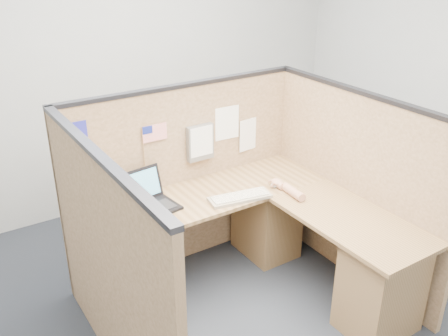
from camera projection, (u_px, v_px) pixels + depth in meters
floor at (255, 320)px, 3.62m from camera, size 5.00×5.00×0.00m
wall_back at (120, 68)px, 4.75m from camera, size 5.00×0.00×5.00m
cubicle_partitions at (224, 203)px, 3.63m from camera, size 2.06×1.83×1.53m
l_desk at (254, 248)px, 3.77m from camera, size 1.95×1.75×0.73m
laptop at (149, 199)px, 3.64m from camera, size 0.39×0.38×0.26m
keyboard at (240, 197)px, 3.76m from camera, size 0.50×0.24×0.03m
mouse at (276, 185)px, 3.94m from camera, size 0.11×0.08×0.04m
hand_forearm at (288, 189)px, 3.84m from camera, size 0.10×0.36×0.07m
blue_poster at (76, 138)px, 3.40m from camera, size 0.17×0.01×0.23m
american_flag at (152, 135)px, 3.71m from camera, size 0.20×0.01×0.35m
file_holder at (200, 142)px, 3.96m from camera, size 0.23×0.05×0.29m
paper_left at (227, 123)px, 4.07m from camera, size 0.22×0.02×0.28m
paper_right at (250, 134)px, 4.24m from camera, size 0.22×0.03×0.28m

